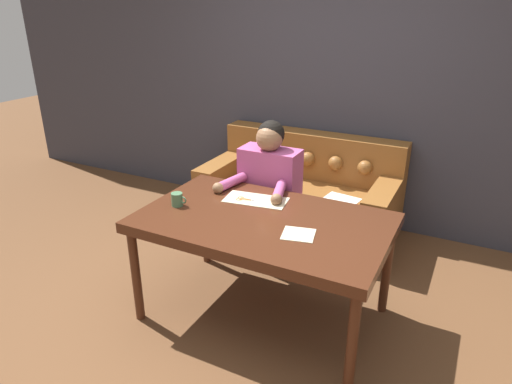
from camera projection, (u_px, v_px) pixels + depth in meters
ground_plane at (235, 319)px, 3.10m from camera, size 16.00×16.00×0.00m
wall_back at (335, 84)px, 4.14m from camera, size 8.00×0.06×2.60m
dining_table at (263, 227)px, 2.89m from camera, size 1.57×0.95×0.74m
couch at (300, 199)px, 4.21m from camera, size 1.73×0.87×0.87m
person at (269, 195)px, 3.52m from camera, size 0.53×0.58×1.19m
pattern_paper_main at (256, 200)px, 3.13m from camera, size 0.45×0.27×0.00m
pattern_paper_offcut at (298, 234)px, 2.66m from camera, size 0.22×0.21×0.00m
scissors at (247, 200)px, 3.12m from camera, size 0.24×0.10×0.01m
mug at (177, 199)px, 3.02m from camera, size 0.11×0.08×0.09m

